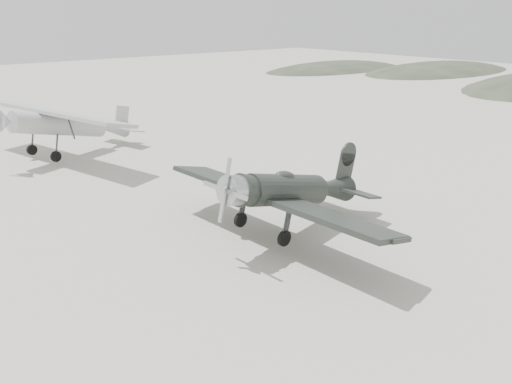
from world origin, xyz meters
The scene contains 5 objects.
ground centered at (0.00, 0.00, 0.00)m, with size 160.00×160.00×0.00m, color gray.
hill_east_north centered at (60.00, 28.00, 0.00)m, with size 36.00×18.00×6.00m, color #2B3425.
hill_northeast centered at (50.00, 40.00, 0.00)m, with size 32.00×16.00×5.20m, color #2B3425.
lowwing_monoplane centered at (2.08, -1.05, 1.82)m, with size 7.64×10.68×3.44m.
highwing_monoplane centered at (-0.80, 16.03, 2.24)m, with size 9.05×12.63×3.58m.
Camera 1 is at (-10.69, -14.49, 8.43)m, focal length 35.00 mm.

